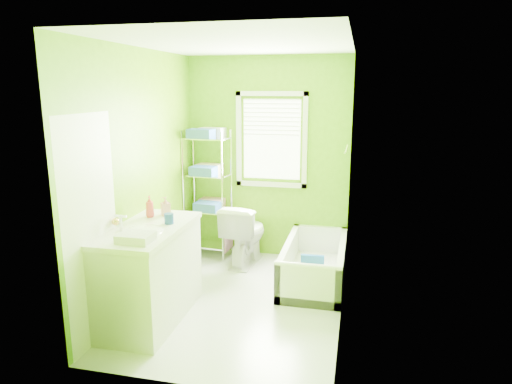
% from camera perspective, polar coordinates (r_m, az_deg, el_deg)
% --- Properties ---
extents(ground, '(2.90, 2.90, 0.00)m').
position_cam_1_polar(ground, '(4.96, -1.98, -13.41)').
color(ground, silver).
rests_on(ground, ground).
extents(room_envelope, '(2.14, 2.94, 2.62)m').
position_cam_1_polar(room_envelope, '(4.50, -2.13, 4.55)').
color(room_envelope, '#5E9B07').
rests_on(room_envelope, ground).
extents(window, '(0.92, 0.05, 1.22)m').
position_cam_1_polar(window, '(5.86, 1.96, 7.15)').
color(window, white).
rests_on(window, ground).
extents(door, '(0.09, 0.80, 2.00)m').
position_cam_1_polar(door, '(4.14, -19.84, -4.73)').
color(door, white).
rests_on(door, ground).
extents(right_wall_decor, '(0.04, 1.48, 1.17)m').
position_cam_1_polar(right_wall_decor, '(4.37, 11.05, 1.06)').
color(right_wall_decor, '#490812').
rests_on(right_wall_decor, ground).
extents(bathtub, '(0.69, 1.47, 0.48)m').
position_cam_1_polar(bathtub, '(5.41, 7.26, -9.47)').
color(bathtub, white).
rests_on(bathtub, ground).
extents(toilet, '(0.53, 0.82, 0.79)m').
position_cam_1_polar(toilet, '(5.81, -1.37, -5.20)').
color(toilet, white).
rests_on(toilet, ground).
extents(vanity, '(0.63, 1.24, 1.15)m').
position_cam_1_polar(vanity, '(4.53, -13.17, -9.59)').
color(vanity, silver).
rests_on(vanity, ground).
extents(wire_shelf_unit, '(0.60, 0.48, 1.70)m').
position_cam_1_polar(wire_shelf_unit, '(5.94, -5.91, 1.58)').
color(wire_shelf_unit, silver).
rests_on(wire_shelf_unit, ground).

